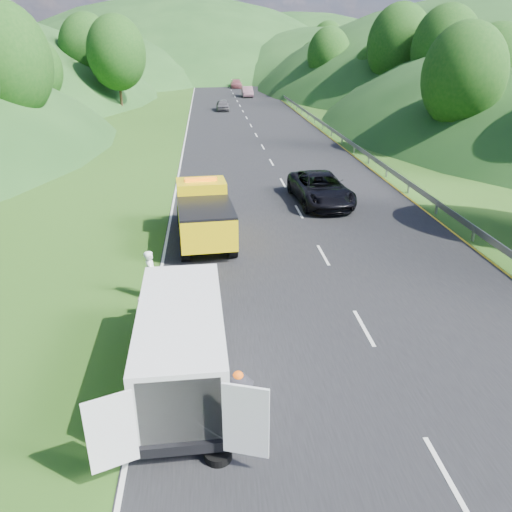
{
  "coord_description": "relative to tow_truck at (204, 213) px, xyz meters",
  "views": [
    {
      "loc": [
        -1.83,
        -15.51,
        8.6
      ],
      "look_at": [
        -0.21,
        1.24,
        1.3
      ],
      "focal_mm": 35.0,
      "sensor_mm": 36.0,
      "label": 1
    }
  ],
  "objects": [
    {
      "name": "dist_car_a",
      "position": [
        2.5,
        46.67,
        -1.31
      ],
      "size": [
        1.65,
        4.11,
        1.4
      ],
      "primitive_type": "imported",
      "color": "#464449",
      "rests_on": "ground"
    },
    {
      "name": "road_surface",
      "position": [
        5.11,
        33.68,
        -1.3
      ],
      "size": [
        14.0,
        200.0,
        0.02
      ],
      "primitive_type": "cube",
      "color": "black",
      "rests_on": "ground"
    },
    {
      "name": "suitcase",
      "position": [
        -2.04,
        -6.73,
        -0.99
      ],
      "size": [
        0.4,
        0.23,
        0.64
      ],
      "primitive_type": "cube",
      "rotation": [
        0.0,
        0.0,
        -0.04
      ],
      "color": "brown",
      "rests_on": "ground"
    },
    {
      "name": "tree_line_left",
      "position": [
        -16.89,
        53.68,
        -1.31
      ],
      "size": [
        14.0,
        140.0,
        14.0
      ],
      "primitive_type": null,
      "color": "#275017",
      "rests_on": "ground"
    },
    {
      "name": "dist_car_d",
      "position": [
        7.46,
        102.66,
        -1.31
      ],
      "size": [
        1.65,
        4.11,
        1.4
      ],
      "primitive_type": "imported",
      "color": "olive",
      "rests_on": "ground"
    },
    {
      "name": "tree_line_right",
      "position": [
        25.11,
        53.68,
        -1.31
      ],
      "size": [
        14.0,
        140.0,
        14.0
      ],
      "primitive_type": null,
      "color": "#275017",
      "rests_on": "ground"
    },
    {
      "name": "child",
      "position": [
        -0.74,
        -7.88,
        -1.31
      ],
      "size": [
        0.48,
        0.4,
        0.91
      ],
      "primitive_type": "imported",
      "rotation": [
        0.0,
        0.0,
        -0.12
      ],
      "color": "#CBC76C",
      "rests_on": "ground"
    },
    {
      "name": "woman",
      "position": [
        -1.88,
        -5.56,
        -1.31
      ],
      "size": [
        0.57,
        0.72,
        1.84
      ],
      "primitive_type": "imported",
      "rotation": [
        0.0,
        0.0,
        1.69
      ],
      "color": "white",
      "rests_on": "ground"
    },
    {
      "name": "passing_suv",
      "position": [
        6.59,
        5.18,
        -1.31
      ],
      "size": [
        3.15,
        6.2,
        1.68
      ],
      "primitive_type": "imported",
      "rotation": [
        0.0,
        0.0,
        0.06
      ],
      "color": "black",
      "rests_on": "ground"
    },
    {
      "name": "dist_car_b",
      "position": [
        7.17,
        63.89,
        -1.31
      ],
      "size": [
        1.7,
        4.86,
        1.6
      ],
      "primitive_type": "imported",
      "color": "#724C59",
      "rests_on": "ground"
    },
    {
      "name": "guardrail",
      "position": [
        12.41,
        46.18,
        -1.31
      ],
      "size": [
        0.06,
        140.0,
        1.52
      ],
      "primitive_type": "cube",
      "color": "gray",
      "rests_on": "ground"
    },
    {
      "name": "hills_backdrop",
      "position": [
        8.61,
        128.38,
        -1.31
      ],
      "size": [
        201.0,
        288.6,
        44.0
      ],
      "primitive_type": null,
      "color": "#2D5B23",
      "rests_on": "ground"
    },
    {
      "name": "white_van",
      "position": [
        -0.58,
        -10.54,
        0.02
      ],
      "size": [
        3.65,
        6.71,
        2.36
      ],
      "rotation": [
        0.0,
        0.0,
        0.02
      ],
      "color": "black",
      "rests_on": "ground"
    },
    {
      "name": "tow_truck",
      "position": [
        0.0,
        0.0,
        0.0
      ],
      "size": [
        2.79,
        6.41,
        2.68
      ],
      "rotation": [
        0.0,
        0.0,
        0.08
      ],
      "color": "black",
      "rests_on": "ground"
    },
    {
      "name": "ground",
      "position": [
        2.11,
        -6.32,
        -1.31
      ],
      "size": [
        320.0,
        320.0,
        0.0
      ],
      "primitive_type": "plane",
      "color": "#38661E",
      "rests_on": "ground"
    },
    {
      "name": "spare_tire",
      "position": [
        0.25,
        -13.37,
        -1.31
      ],
      "size": [
        0.63,
        0.63,
        0.2
      ],
      "primitive_type": "cylinder",
      "color": "black",
      "rests_on": "ground"
    },
    {
      "name": "worker",
      "position": [
        0.75,
        -12.92,
        -1.31
      ],
      "size": [
        1.29,
        0.84,
        1.89
      ],
      "primitive_type": "imported",
      "rotation": [
        0.0,
        0.0,
        0.12
      ],
      "color": "black",
      "rests_on": "ground"
    },
    {
      "name": "dist_car_c",
      "position": [
        6.37,
        80.49,
        -1.31
      ],
      "size": [
        2.11,
        5.2,
        1.51
      ],
      "primitive_type": "imported",
      "color": "#8F4750",
      "rests_on": "ground"
    }
  ]
}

